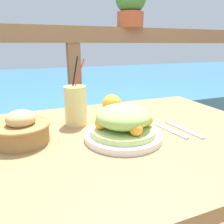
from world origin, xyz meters
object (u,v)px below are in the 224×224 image
object	(u,v)px
bread_basket	(22,130)
potted_plant	(131,4)
salad_plate	(124,124)
drink_glass	(76,105)

from	to	relation	value
bread_basket	potted_plant	size ratio (longest dim) A/B	0.65
salad_plate	drink_glass	size ratio (longest dim) A/B	0.99
salad_plate	potted_plant	bearing A→B (deg)	63.10
salad_plate	drink_glass	xyz separation A→B (m)	(-0.11, 0.19, 0.03)
potted_plant	drink_glass	bearing A→B (deg)	-132.10
drink_glass	potted_plant	distance (m)	0.83
bread_basket	salad_plate	bearing A→B (deg)	-15.48
salad_plate	bread_basket	xyz separation A→B (m)	(-0.30, 0.08, -0.01)
salad_plate	potted_plant	xyz separation A→B (m)	(0.36, 0.71, 0.47)
salad_plate	potted_plant	world-z (taller)	potted_plant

